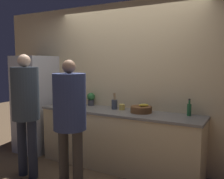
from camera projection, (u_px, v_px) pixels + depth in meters
ground_plane at (107, 176)px, 3.63m from camera, size 14.00×14.00×0.00m
wall_back at (127, 84)px, 4.06m from camera, size 5.20×0.06×2.60m
counter at (119, 139)px, 3.89m from camera, size 2.58×0.64×0.90m
refrigerator at (36, 104)px, 4.62m from camera, size 0.60×0.70×1.76m
person_left at (26, 104)px, 3.50m from camera, size 0.38×0.38×1.76m
person_center at (70, 111)px, 3.12m from camera, size 0.41×0.41×1.68m
fruit_bowl at (141, 109)px, 3.69m from camera, size 0.32×0.32×0.13m
utensil_crock at (114, 104)px, 3.96m from camera, size 0.09×0.09×0.26m
bottle_green at (189, 109)px, 3.47m from camera, size 0.06×0.06×0.24m
bottle_red at (72, 102)px, 4.21m from camera, size 0.08×0.08×0.20m
bottle_clear at (83, 105)px, 3.96m from camera, size 0.08×0.08×0.18m
cup_yellow at (122, 107)px, 3.91m from camera, size 0.09×0.09×0.09m
potted_plant at (91, 99)px, 4.30m from camera, size 0.14×0.14×0.22m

